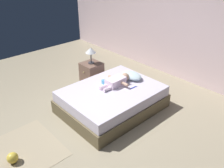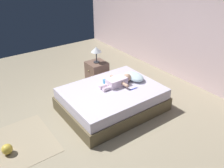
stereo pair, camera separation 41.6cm
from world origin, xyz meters
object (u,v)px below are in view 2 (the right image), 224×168
Objects in this scene: toothbrush at (134,88)px; nightstand at (97,73)px; lamp at (96,50)px; toy_ball at (7,149)px; pillow at (134,77)px; toy_block at (106,82)px; bed at (112,99)px; baby at (118,81)px.

nightstand reaches higher than toothbrush.
toy_ball is at bearing -64.98° from lamp.
pillow is at bearing 14.41° from lamp.
toy_block is (0.76, -0.29, 0.21)m from nightstand.
nightstand is (-0.99, 0.32, 0.05)m from bed.
lamp reaches higher than toy_block.
lamp is (0.00, 0.00, 0.53)m from nightstand.
bed is 2.66× the size of baby.
bed is 0.46m from toothbrush.
toy_ball is (-0.20, -2.21, -0.35)m from toothbrush.
lamp is at bearing 115.02° from toy_ball.
pillow is 0.37m from baby.
toothbrush is 2.25m from toy_ball.
nightstand is 3.33× the size of toy_ball.
nightstand reaches higher than bed.
toothbrush is at bearing 0.40° from lamp.
pillow reaches higher than nightstand.
nightstand reaches higher than toy_block.
baby is 0.33m from toothbrush.
toothbrush is at bearing 54.53° from bed.
pillow is 0.57m from toy_block.
toy_ball is at bearing -81.98° from toy_block.
toothbrush reaches higher than bed.
pillow reaches higher than toy_ball.
toothbrush is at bearing 24.34° from baby.
toothbrush is at bearing -40.46° from pillow.
lamp is at bearing -179.60° from toothbrush.
pillow is at bearing 139.54° from toothbrush.
nightstand is 1.48× the size of lamp.
pillow reaches higher than bed.
bed is at bearing -17.58° from nightstand.
nightstand is at bearing -90.00° from lamp.
bed is at bearing 91.02° from toy_ball.
bed is 0.35m from toy_block.
baby is 4.27× the size of toy_ball.
nightstand is at bearing 172.33° from baby.
lamp reaches higher than toy_ball.
toothbrush is 1.02× the size of toy_ball.
lamp is at bearing -165.59° from pillow.
bed is 1.89m from toy_ball.
toy_block is (-0.19, -0.54, -0.02)m from pillow.
bed is at bearing -5.74° from toy_block.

